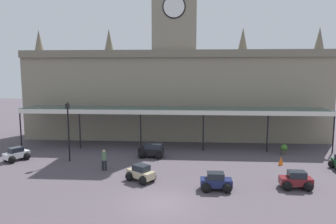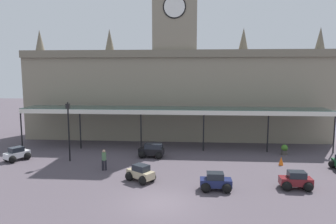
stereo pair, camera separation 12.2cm
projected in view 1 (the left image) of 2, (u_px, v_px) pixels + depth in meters
ground_plane at (160, 203)px, 18.30m from camera, size 140.00×140.00×0.00m
station_building at (175, 87)px, 36.20m from camera, size 34.25×5.68×18.31m
entrance_canopy at (173, 109)px, 31.51m from camera, size 31.05×3.26×4.07m
car_white_sedan at (17, 155)px, 27.04m from camera, size 2.09×2.25×1.19m
car_beige_sedan at (141, 174)px, 21.95m from camera, size 2.25×2.15×1.19m
car_black_estate at (152, 151)px, 28.06m from camera, size 2.34×1.72×1.27m
car_navy_sedan at (216, 183)px, 20.26m from camera, size 2.05×1.52×1.19m
car_maroon_sedan at (296, 181)px, 20.53m from camera, size 2.07×1.56×1.19m
pedestrian_near_entrance at (104, 159)px, 24.29m from camera, size 0.39×0.34×1.67m
victorian_lamppost at (68, 125)px, 26.56m from camera, size 0.30×0.30×5.16m
traffic_cone at (281, 161)px, 25.77m from camera, size 0.40×0.40×0.72m
planter_by_canopy at (284, 149)px, 29.03m from camera, size 0.60×0.60×0.96m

